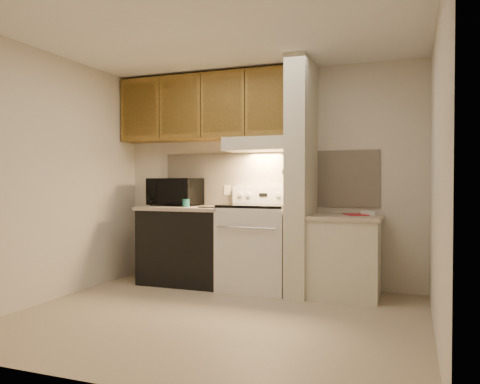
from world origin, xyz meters
The scene contains 50 objects.
floor centered at (0.00, 0.00, 0.00)m, with size 3.60×3.60×0.00m, color tan.
ceiling centered at (0.00, 0.00, 2.50)m, with size 3.60×3.60×0.00m, color white.
wall_back centered at (0.00, 1.50, 1.25)m, with size 3.60×0.02×2.50m, color beige.
wall_left centered at (-1.80, 0.00, 1.25)m, with size 0.02×3.00×2.50m, color beige.
wall_right centered at (1.80, 0.00, 1.25)m, with size 0.02×3.00×2.50m, color beige.
backsplash centered at (0.00, 1.49, 1.24)m, with size 2.60×0.02×0.63m, color beige.
range_body centered at (0.00, 1.16, 0.46)m, with size 0.76×0.65×0.92m, color silver.
oven_window centered at (0.00, 0.84, 0.50)m, with size 0.50×0.01×0.30m, color black.
oven_handle centered at (0.00, 0.80, 0.72)m, with size 0.02×0.02×0.65m, color silver.
cooktop centered at (0.00, 1.16, 0.94)m, with size 0.74×0.64×0.03m, color black.
range_backguard centered at (0.00, 1.44, 1.05)m, with size 0.76×0.08×0.20m, color silver.
range_display centered at (0.00, 1.40, 1.05)m, with size 0.10×0.01×0.04m, color black.
range_knob_left_outer centered at (-0.28, 1.40, 1.05)m, with size 0.05×0.05×0.02m, color silver.
range_knob_left_inner centered at (-0.18, 1.40, 1.05)m, with size 0.05×0.05×0.02m, color silver.
range_knob_right_inner centered at (0.18, 1.40, 1.05)m, with size 0.05×0.05×0.02m, color silver.
range_knob_right_outer centered at (0.28, 1.40, 1.05)m, with size 0.05×0.05×0.02m, color silver.
dishwasher_front centered at (-0.88, 1.17, 0.43)m, with size 1.00×0.63×0.87m, color black.
left_countertop centered at (-0.88, 1.17, 0.89)m, with size 1.04×0.67×0.04m, color #B6A28F.
spoon_rest centered at (-0.50, 0.97, 0.92)m, with size 0.24×0.07×0.02m, color black.
teal_jar centered at (-0.83, 1.06, 0.96)m, with size 0.08×0.08×0.09m, color #1D635B.
outlet centered at (-0.48, 1.48, 1.10)m, with size 0.08×0.01×0.12m, color beige.
microwave centered at (-1.10, 1.31, 1.08)m, with size 0.60×0.41×0.33m, color black.
partition_pillar centered at (0.51, 1.15, 1.25)m, with size 0.22×0.70×2.50m, color beige.
pillar_trim centered at (0.39, 1.15, 1.30)m, with size 0.01×0.70×0.04m, color brown.
knife_strip centered at (0.39, 1.10, 1.32)m, with size 0.02×0.42×0.04m, color black.
knife_blade_a centered at (0.38, 0.95, 1.22)m, with size 0.01×0.04×0.16m, color silver.
knife_handle_a centered at (0.38, 0.94, 1.37)m, with size 0.02×0.02×0.10m, color black.
knife_blade_b centered at (0.38, 1.01, 1.21)m, with size 0.01×0.04×0.18m, color silver.
knife_handle_b centered at (0.38, 1.02, 1.37)m, with size 0.02×0.02×0.10m, color black.
knife_blade_c centered at (0.38, 1.09, 1.20)m, with size 0.01×0.04×0.20m, color silver.
knife_handle_c centered at (0.38, 1.09, 1.37)m, with size 0.02×0.02×0.10m, color black.
knife_blade_d centered at (0.38, 1.19, 1.22)m, with size 0.01×0.04×0.16m, color silver.
knife_handle_d centered at (0.38, 1.19, 1.37)m, with size 0.02×0.02×0.10m, color black.
knife_blade_e centered at (0.38, 1.25, 1.21)m, with size 0.01×0.04×0.18m, color silver.
knife_handle_e centered at (0.38, 1.25, 1.37)m, with size 0.02×0.02×0.10m, color black.
oven_mitt centered at (0.38, 1.32, 1.16)m, with size 0.03×0.11×0.26m, color slate.
right_cab_base centered at (0.97, 1.15, 0.40)m, with size 0.70×0.60×0.81m, color beige.
right_countertop centered at (0.97, 1.15, 0.83)m, with size 0.74×0.64×0.04m, color #B6A28F.
red_folder centered at (1.07, 1.25, 0.85)m, with size 0.21×0.28×0.01m, color #B6232C.
white_box centered at (1.19, 1.33, 0.87)m, with size 0.15×0.10×0.04m, color white.
range_hood centered at (0.00, 1.28, 1.62)m, with size 0.78×0.44×0.15m, color beige.
hood_lip centered at (0.00, 1.07, 1.58)m, with size 0.78×0.04×0.06m, color beige.
upper_cabinets centered at (-0.69, 1.32, 2.08)m, with size 2.18×0.33×0.77m, color brown.
cab_door_a centered at (-1.51, 1.17, 2.08)m, with size 0.46×0.01×0.63m, color brown.
cab_gap_a centered at (-1.23, 1.16, 2.08)m, with size 0.01×0.01×0.73m, color black.
cab_door_b centered at (-0.96, 1.17, 2.08)m, with size 0.46×0.01×0.63m, color brown.
cab_gap_b centered at (-0.69, 1.16, 2.08)m, with size 0.01×0.01×0.73m, color black.
cab_door_c centered at (-0.42, 1.17, 2.08)m, with size 0.46×0.01×0.63m, color brown.
cab_gap_c centered at (-0.14, 1.16, 2.08)m, with size 0.01×0.01×0.73m, color black.
cab_door_d centered at (0.13, 1.17, 2.08)m, with size 0.46×0.01×0.63m, color brown.
Camera 1 is at (1.63, -3.78, 1.20)m, focal length 35.00 mm.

